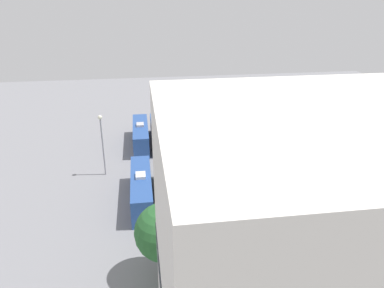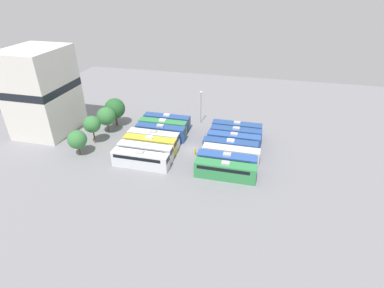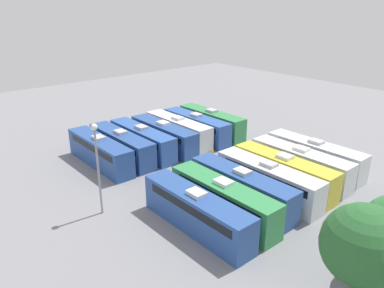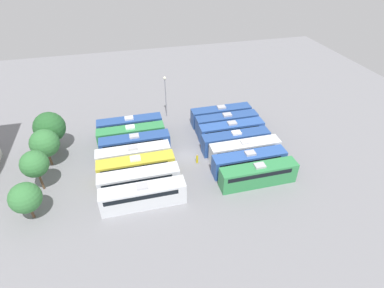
% 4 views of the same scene
% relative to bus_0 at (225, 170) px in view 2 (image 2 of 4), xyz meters
% --- Properties ---
extents(ground_plane, '(117.07, 117.07, 0.00)m').
position_rel_bus_0_xyz_m(ground_plane, '(9.22, 8.80, -1.86)').
color(ground_plane, gray).
extents(bus_0, '(2.52, 12.00, 3.74)m').
position_rel_bus_0_xyz_m(bus_0, '(0.00, 0.00, 0.00)').
color(bus_0, '#338C4C').
rests_on(bus_0, ground_plane).
extents(bus_1, '(2.52, 12.00, 3.74)m').
position_rel_bus_0_xyz_m(bus_1, '(3.19, 0.17, 0.00)').
color(bus_1, '#2D56A8').
rests_on(bus_1, ground_plane).
extents(bus_2, '(2.52, 12.00, 3.74)m').
position_rel_bus_0_xyz_m(bus_2, '(6.18, -0.31, 0.00)').
color(bus_2, silver).
rests_on(bus_2, ground_plane).
extents(bus_3, '(2.52, 12.00, 3.74)m').
position_rel_bus_0_xyz_m(bus_3, '(9.12, 0.21, 0.00)').
color(bus_3, '#284C93').
rests_on(bus_3, ground_plane).
extents(bus_4, '(2.52, 12.00, 3.74)m').
position_rel_bus_0_xyz_m(bus_4, '(12.30, -0.19, 0.00)').
color(bus_4, '#2D56A8').
rests_on(bus_4, ground_plane).
extents(bus_5, '(2.52, 12.00, 3.74)m').
position_rel_bus_0_xyz_m(bus_5, '(15.32, -0.32, 0.00)').
color(bus_5, '#284C93').
rests_on(bus_5, ground_plane).
extents(bus_6, '(2.52, 12.00, 3.74)m').
position_rel_bus_0_xyz_m(bus_6, '(18.39, -0.20, 0.00)').
color(bus_6, '#284C93').
rests_on(bus_6, ground_plane).
extents(bus_7, '(2.52, 12.00, 3.74)m').
position_rel_bus_0_xyz_m(bus_7, '(-0.18, 17.49, 0.00)').
color(bus_7, silver).
rests_on(bus_7, ground_plane).
extents(bus_8, '(2.52, 12.00, 3.74)m').
position_rel_bus_0_xyz_m(bus_8, '(3.10, 17.72, 0.00)').
color(bus_8, silver).
rests_on(bus_8, ground_plane).
extents(bus_9, '(2.52, 12.00, 3.74)m').
position_rel_bus_0_xyz_m(bus_9, '(6.26, 17.82, 0.00)').
color(bus_9, gold).
rests_on(bus_9, ground_plane).
extents(bus_10, '(2.52, 12.00, 3.74)m').
position_rel_bus_0_xyz_m(bus_10, '(9.13, 17.98, 0.00)').
color(bus_10, silver).
rests_on(bus_10, ground_plane).
extents(bus_11, '(2.52, 12.00, 3.74)m').
position_rel_bus_0_xyz_m(bus_11, '(12.42, 17.43, 0.00)').
color(bus_11, '#284C93').
rests_on(bus_11, ground_plane).
extents(bus_12, '(2.52, 12.00, 3.74)m').
position_rel_bus_0_xyz_m(bus_12, '(15.41, 17.86, 0.00)').
color(bus_12, '#338C4C').
rests_on(bus_12, ground_plane).
extents(bus_13, '(2.52, 12.00, 3.74)m').
position_rel_bus_0_xyz_m(bus_13, '(18.61, 17.82, 0.00)').
color(bus_13, '#284C93').
rests_on(bus_13, ground_plane).
extents(worker_person, '(0.36, 0.36, 1.70)m').
position_rel_bus_0_xyz_m(worker_person, '(7.16, 7.68, -1.08)').
color(worker_person, gold).
rests_on(worker_person, ground_plane).
extents(light_pole, '(0.60, 0.60, 8.87)m').
position_rel_bus_0_xyz_m(light_pole, '(23.60, 9.93, 4.04)').
color(light_pole, gray).
rests_on(light_pole, ground_plane).
extents(tree_0, '(4.13, 4.13, 5.83)m').
position_rel_bus_0_xyz_m(tree_0, '(1.24, 32.47, 1.89)').
color(tree_0, brown).
rests_on(tree_0, ground_plane).
extents(tree_1, '(3.95, 3.95, 6.86)m').
position_rel_bus_0_xyz_m(tree_1, '(6.81, 31.92, 3.00)').
color(tree_1, brown).
rests_on(tree_1, ground_plane).
extents(tree_2, '(4.56, 4.56, 6.70)m').
position_rel_bus_0_xyz_m(tree_2, '(12.57, 31.45, 2.55)').
color(tree_2, brown).
rests_on(tree_2, ground_plane).
extents(tree_3, '(5.24, 5.24, 7.41)m').
position_rel_bus_0_xyz_m(tree_3, '(16.74, 31.13, 2.91)').
color(tree_3, brown).
rests_on(tree_3, ground_plane).
extents(depot_building, '(14.67, 12.19, 20.49)m').
position_rel_bus_0_xyz_m(depot_building, '(10.35, 46.27, 8.47)').
color(depot_building, silver).
rests_on(depot_building, ground_plane).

